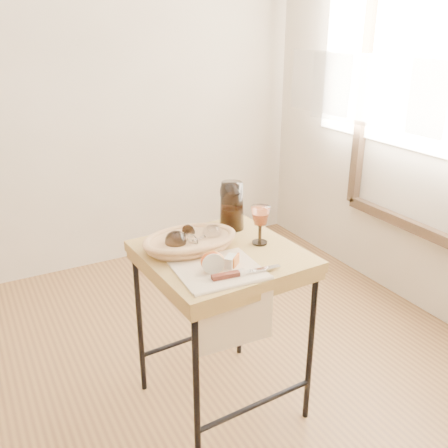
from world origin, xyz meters
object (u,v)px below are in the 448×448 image
wine_goblet (260,225)px  goblet_lying_b (204,237)px  tea_towel (218,270)px  bread_basket (190,243)px  goblet_lying_a (181,237)px  pitcher (232,206)px  apple_half (212,261)px  table_knife (244,272)px  side_table (222,331)px

wine_goblet → goblet_lying_b: bearing=164.2°
tea_towel → bread_basket: (-0.01, 0.21, 0.02)m
goblet_lying_a → tea_towel: bearing=62.4°
tea_towel → pitcher: bearing=57.3°
pitcher → apple_half: size_ratio=2.91×
goblet_lying_a → apple_half: 0.23m
apple_half → table_knife: (0.09, -0.07, -0.03)m
side_table → tea_towel: bearing=-122.1°
side_table → wine_goblet: (0.17, -0.01, 0.45)m
side_table → pitcher: pitcher is taller
goblet_lying_a → wine_goblet: (0.30, -0.10, 0.03)m
goblet_lying_a → apple_half: size_ratio=1.61×
goblet_lying_b → wine_goblet: 0.23m
apple_half → table_knife: bearing=-21.4°
wine_goblet → goblet_lying_a: bearing=162.0°
pitcher → goblet_lying_a: bearing=-177.7°
goblet_lying_b → pitcher: 0.24m
side_table → pitcher: 0.52m
goblet_lying_a → wine_goblet: wine_goblet is taller
goblet_lying_b → table_knife: 0.27m
wine_goblet → bread_basket: bearing=163.0°
goblet_lying_b → wine_goblet: wine_goblet is taller
goblet_lying_a → bread_basket: bearing=115.2°
bread_basket → wine_goblet: wine_goblet is taller
side_table → tea_towel: 0.40m
goblet_lying_b → apple_half: size_ratio=1.46×
tea_towel → wine_goblet: 0.30m
goblet_lying_b → table_knife: goblet_lying_b is taller
tea_towel → pitcher: pitcher is taller
goblet_lying_b → wine_goblet: (0.22, -0.06, 0.03)m
pitcher → tea_towel: bearing=-143.0°
tea_towel → table_knife: size_ratio=1.16×
wine_goblet → table_knife: wine_goblet is taller
tea_towel → apple_half: (-0.03, -0.00, 0.04)m
pitcher → goblet_lying_b: bearing=-163.3°
bread_basket → goblet_lying_b: goblet_lying_b is taller
tea_towel → goblet_lying_a: goblet_lying_a is taller
side_table → goblet_lying_a: (-0.13, 0.09, 0.42)m
side_table → wine_goblet: wine_goblet is taller
wine_goblet → table_knife: size_ratio=0.62×
tea_towel → side_table: bearing=61.3°
bread_basket → apple_half: size_ratio=3.99×
bread_basket → pitcher: (0.25, 0.11, 0.07)m
pitcher → apple_half: 0.42m
goblet_lying_b → pitcher: pitcher is taller
side_table → tea_towel: (-0.09, -0.14, 0.37)m
goblet_lying_a → pitcher: 0.30m
goblet_lying_a → pitcher: bearing=161.1°
tea_towel → bread_basket: bread_basket is taller
table_knife → goblet_lying_a: bearing=115.2°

